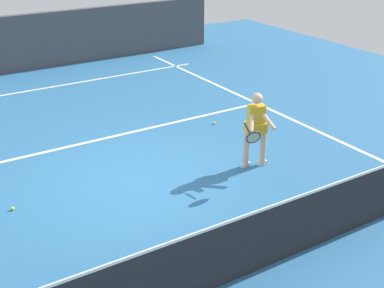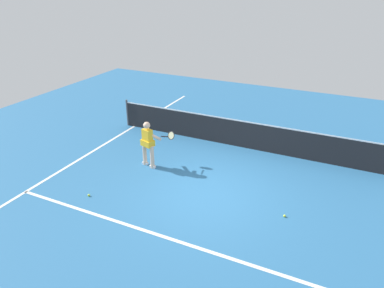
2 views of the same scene
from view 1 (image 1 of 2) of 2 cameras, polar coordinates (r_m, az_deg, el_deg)
The scene contains 9 objects.
ground_plane at distance 10.11m, azimuth -6.28°, elevation -4.05°, with size 23.46×23.46×0.00m, color teal.
court_back_wall at distance 17.66m, azimuth -19.29°, elevation 10.21°, with size 14.49×0.24×1.77m, color #47474C.
baseline_marking at distance 15.82m, azimuth -16.88°, elevation 5.66°, with size 10.49×0.10×0.01m, color white.
service_line_marking at distance 11.95m, azimuth -10.97°, elevation 0.27°, with size 9.49×0.10×0.01m, color white.
sideline_left_marking at distance 12.67m, azimuth 13.32°, elevation 1.48°, with size 0.10×16.05×0.01m, color white.
court_net at distance 7.37m, azimuth 5.50°, elevation -11.08°, with size 10.17×0.08×1.10m.
tennis_player at distance 10.35m, azimuth 6.97°, elevation 1.80°, with size 0.96×0.88×1.55m.
tennis_ball_near at distance 9.63m, azimuth -19.00°, elevation -6.67°, with size 0.07×0.07×0.07m, color #D1E533.
tennis_ball_mid at distance 12.69m, azimuth 2.46°, elevation 2.32°, with size 0.07×0.07×0.07m, color #D1E533.
Camera 1 is at (3.77, 8.08, 4.77)m, focal length 48.87 mm.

